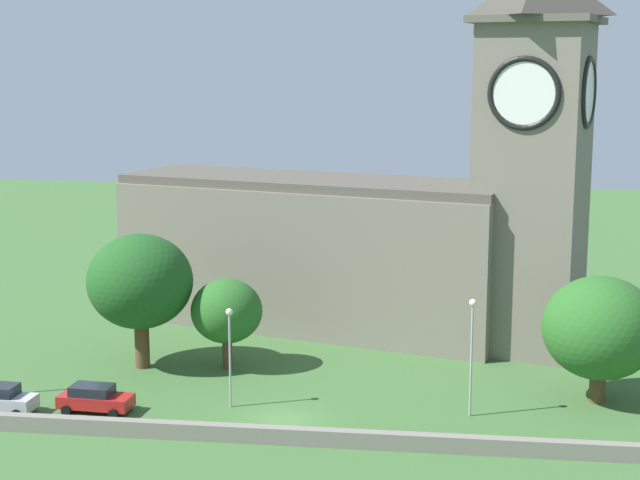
{
  "coord_description": "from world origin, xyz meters",
  "views": [
    {
      "loc": [
        9.72,
        -56.09,
        21.4
      ],
      "look_at": [
        1.2,
        8.29,
        9.61
      ],
      "focal_mm": 55.39,
      "sensor_mm": 36.0,
      "label": 1
    }
  ],
  "objects_px": {
    "streetlamp_west_mid": "(230,341)",
    "tree_by_tower": "(227,311)",
    "car_silver": "(1,399)",
    "church": "(374,226)",
    "tree_riverside_east": "(140,282)",
    "streetlamp_central": "(472,339)",
    "tree_churchyard": "(600,328)",
    "car_red": "(95,398)"
  },
  "relations": [
    {
      "from": "streetlamp_west_mid",
      "to": "tree_by_tower",
      "type": "height_order",
      "value": "tree_by_tower"
    },
    {
      "from": "car_silver",
      "to": "streetlamp_west_mid",
      "type": "relative_size",
      "value": 0.68
    },
    {
      "from": "church",
      "to": "streetlamp_west_mid",
      "type": "distance_m",
      "value": 20.75
    },
    {
      "from": "car_silver",
      "to": "tree_riverside_east",
      "type": "relative_size",
      "value": 0.45
    },
    {
      "from": "church",
      "to": "streetlamp_central",
      "type": "relative_size",
      "value": 5.25
    },
    {
      "from": "church",
      "to": "tree_riverside_east",
      "type": "bearing_deg",
      "value": -143.03
    },
    {
      "from": "church",
      "to": "tree_riverside_east",
      "type": "height_order",
      "value": "church"
    },
    {
      "from": "car_silver",
      "to": "streetlamp_central",
      "type": "distance_m",
      "value": 29.13
    },
    {
      "from": "church",
      "to": "streetlamp_west_mid",
      "type": "height_order",
      "value": "church"
    },
    {
      "from": "streetlamp_west_mid",
      "to": "tree_churchyard",
      "type": "relative_size",
      "value": 0.78
    },
    {
      "from": "car_red",
      "to": "streetlamp_west_mid",
      "type": "xyz_separation_m",
      "value": [
        8.15,
        1.93,
        3.46
      ]
    },
    {
      "from": "streetlamp_central",
      "to": "streetlamp_west_mid",
      "type": "bearing_deg",
      "value": -178.73
    },
    {
      "from": "tree_riverside_east",
      "to": "church",
      "type": "bearing_deg",
      "value": 36.97
    },
    {
      "from": "streetlamp_west_mid",
      "to": "streetlamp_central",
      "type": "distance_m",
      "value": 14.9
    },
    {
      "from": "tree_churchyard",
      "to": "car_silver",
      "type": "bearing_deg",
      "value": -169.28
    },
    {
      "from": "church",
      "to": "streetlamp_central",
      "type": "height_order",
      "value": "church"
    },
    {
      "from": "streetlamp_west_mid",
      "to": "car_silver",
      "type": "bearing_deg",
      "value": -167.76
    },
    {
      "from": "church",
      "to": "car_red",
      "type": "xyz_separation_m",
      "value": [
        -15.67,
        -20.79,
        -7.77
      ]
    },
    {
      "from": "tree_riverside_east",
      "to": "tree_churchyard",
      "type": "bearing_deg",
      "value": -5.95
    },
    {
      "from": "church",
      "to": "tree_by_tower",
      "type": "bearing_deg",
      "value": -130.34
    },
    {
      "from": "church",
      "to": "tree_churchyard",
      "type": "xyz_separation_m",
      "value": [
        15.44,
        -14.9,
        -3.76
      ]
    },
    {
      "from": "streetlamp_west_mid",
      "to": "tree_churchyard",
      "type": "height_order",
      "value": "tree_churchyard"
    },
    {
      "from": "church",
      "to": "car_silver",
      "type": "height_order",
      "value": "church"
    },
    {
      "from": "streetlamp_central",
      "to": "tree_by_tower",
      "type": "relative_size",
      "value": 1.14
    },
    {
      "from": "streetlamp_central",
      "to": "tree_by_tower",
      "type": "xyz_separation_m",
      "value": [
        -16.84,
        7.38,
        -0.73
      ]
    },
    {
      "from": "streetlamp_west_mid",
      "to": "tree_by_tower",
      "type": "relative_size",
      "value": 0.99
    },
    {
      "from": "car_red",
      "to": "tree_by_tower",
      "type": "bearing_deg",
      "value": 57.26
    },
    {
      "from": "church",
      "to": "tree_by_tower",
      "type": "relative_size",
      "value": 5.99
    },
    {
      "from": "car_red",
      "to": "car_silver",
      "type": "bearing_deg",
      "value": -169.33
    },
    {
      "from": "car_silver",
      "to": "tree_by_tower",
      "type": "bearing_deg",
      "value": 42.12
    },
    {
      "from": "car_silver",
      "to": "tree_by_tower",
      "type": "relative_size",
      "value": 0.67
    },
    {
      "from": "car_silver",
      "to": "tree_riverside_east",
      "type": "distance_m",
      "value": 12.85
    },
    {
      "from": "car_red",
      "to": "tree_churchyard",
      "type": "height_order",
      "value": "tree_churchyard"
    },
    {
      "from": "car_silver",
      "to": "tree_churchyard",
      "type": "xyz_separation_m",
      "value": [
        36.74,
        6.95,
        3.94
      ]
    },
    {
      "from": "church",
      "to": "car_silver",
      "type": "relative_size",
      "value": 8.97
    },
    {
      "from": "tree_riverside_east",
      "to": "car_red",
      "type": "bearing_deg",
      "value": -91.01
    },
    {
      "from": "church",
      "to": "streetlamp_central",
      "type": "xyz_separation_m",
      "value": [
        7.37,
        -18.53,
        -3.74
      ]
    },
    {
      "from": "tree_by_tower",
      "to": "car_silver",
      "type": "bearing_deg",
      "value": -137.88
    },
    {
      "from": "streetlamp_central",
      "to": "tree_churchyard",
      "type": "relative_size",
      "value": 0.9
    },
    {
      "from": "tree_by_tower",
      "to": "streetlamp_central",
      "type": "bearing_deg",
      "value": -23.67
    },
    {
      "from": "tree_churchyard",
      "to": "streetlamp_central",
      "type": "bearing_deg",
      "value": -155.77
    },
    {
      "from": "car_silver",
      "to": "tree_by_tower",
      "type": "xyz_separation_m",
      "value": [
        11.83,
        10.7,
        3.24
      ]
    }
  ]
}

